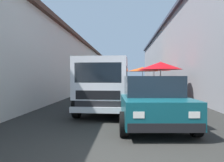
% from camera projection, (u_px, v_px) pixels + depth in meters
% --- Properties ---
extents(ground, '(90.00, 90.00, 0.00)m').
position_uv_depth(ground, '(125.00, 95.00, 17.27)').
color(ground, '#282826').
extents(building_left_whitewash, '(49.80, 7.50, 4.64)m').
position_uv_depth(building_left_whitewash, '(44.00, 66.00, 19.92)').
color(building_left_whitewash, beige).
rests_on(building_left_whitewash, ground).
extents(building_right_concrete, '(49.80, 7.50, 6.65)m').
position_uv_depth(building_right_concrete, '(211.00, 54.00, 19.00)').
color(building_right_concrete, gray).
rests_on(building_right_concrete, ground).
extents(fruit_stall_far_left, '(2.50, 2.50, 2.35)m').
position_uv_depth(fruit_stall_far_left, '(160.00, 70.00, 12.89)').
color(fruit_stall_far_left, '#9E9EA3').
rests_on(fruit_stall_far_left, ground).
extents(fruit_stall_near_left, '(2.89, 2.89, 2.37)m').
position_uv_depth(fruit_stall_near_left, '(143.00, 71.00, 20.91)').
color(fruit_stall_near_left, '#9E9EA3').
rests_on(fruit_stall_near_left, ground).
extents(fruit_stall_mid_lane, '(2.55, 2.55, 2.42)m').
position_uv_depth(fruit_stall_mid_lane, '(154.00, 71.00, 17.30)').
color(fruit_stall_mid_lane, '#9E9EA3').
rests_on(fruit_stall_mid_lane, ground).
extents(hatchback_car, '(4.01, 2.13, 1.45)m').
position_uv_depth(hatchback_car, '(150.00, 100.00, 6.65)').
color(hatchback_car, '#0F4C56').
rests_on(hatchback_car, ground).
extents(delivery_truck, '(4.98, 2.12, 2.08)m').
position_uv_depth(delivery_truck, '(104.00, 87.00, 8.31)').
color(delivery_truck, black).
rests_on(delivery_truck, ground).
extents(vendor_by_crates, '(0.30, 0.61, 1.54)m').
position_uv_depth(vendor_by_crates, '(98.00, 82.00, 21.27)').
color(vendor_by_crates, '#232328').
rests_on(vendor_by_crates, ground).
extents(parked_scooter, '(1.69, 0.34, 1.14)m').
position_uv_depth(parked_scooter, '(95.00, 92.00, 13.71)').
color(parked_scooter, black).
rests_on(parked_scooter, ground).
extents(plastic_stool, '(0.30, 0.30, 0.43)m').
position_uv_depth(plastic_stool, '(161.00, 108.00, 7.84)').
color(plastic_stool, red).
rests_on(plastic_stool, ground).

